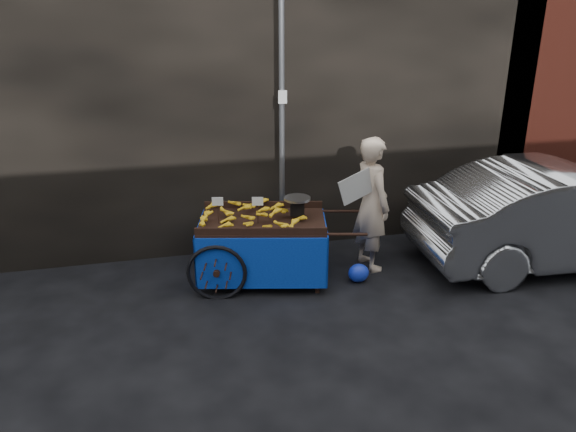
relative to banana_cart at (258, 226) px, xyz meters
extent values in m
plane|color=black|center=(0.19, -0.59, -0.78)|extent=(80.00, 80.00, 0.00)
cube|color=black|center=(-0.81, 2.01, 1.72)|extent=(11.00, 2.00, 5.00)
cube|color=#591E14|center=(5.69, 2.01, 1.72)|extent=(3.00, 2.00, 5.00)
cylinder|color=slate|center=(0.49, 0.71, 1.22)|extent=(0.08, 0.08, 4.00)
cube|color=white|center=(0.49, 0.66, 1.62)|extent=(0.12, 0.02, 0.18)
cube|color=black|center=(0.05, -0.01, 0.06)|extent=(1.87, 1.40, 0.06)
cube|color=black|center=(0.16, 0.47, 0.13)|extent=(1.65, 0.41, 0.10)
cube|color=black|center=(-0.06, -0.49, 0.13)|extent=(1.65, 0.41, 0.10)
cube|color=black|center=(0.68, -0.59, -0.36)|extent=(0.06, 0.06, 0.84)
cube|color=black|center=(0.86, 0.23, -0.36)|extent=(0.06, 0.06, 0.84)
cylinder|color=black|center=(1.03, -0.67, 0.06)|extent=(0.52, 0.16, 0.04)
cylinder|color=black|center=(1.22, 0.15, 0.06)|extent=(0.52, 0.16, 0.04)
torus|color=black|center=(-0.64, -0.44, -0.42)|extent=(0.78, 0.23, 0.79)
torus|color=black|center=(-0.38, 0.67, -0.42)|extent=(0.78, 0.23, 0.79)
cylinder|color=black|center=(-0.51, 0.12, -0.42)|extent=(0.31, 1.16, 0.05)
cube|color=#08279B|center=(-0.07, -0.53, -0.30)|extent=(1.68, 0.40, 0.71)
cube|color=#08279B|center=(0.17, 0.51, -0.30)|extent=(1.68, 0.40, 0.71)
cube|color=#08279B|center=(-0.78, 0.18, -0.30)|extent=(0.26, 1.07, 0.71)
cube|color=#08279B|center=(0.88, -0.20, -0.30)|extent=(0.26, 1.07, 0.71)
cube|color=black|center=(0.53, -0.07, 0.23)|extent=(0.22, 0.19, 0.17)
cylinder|color=silver|center=(0.53, -0.07, 0.38)|extent=(0.43, 0.43, 0.03)
cube|color=white|center=(-0.54, 0.00, 0.40)|extent=(0.15, 0.04, 0.12)
cube|color=white|center=(-0.02, -0.11, 0.40)|extent=(0.15, 0.04, 0.12)
imported|color=#CAB196|center=(1.63, 0.02, 0.18)|extent=(0.59, 0.78, 1.93)
cube|color=silver|center=(1.33, -0.16, 0.52)|extent=(0.58, 0.14, 0.50)
ellipsoid|color=#1A32C5|center=(1.31, -0.42, -0.65)|extent=(0.29, 0.23, 0.26)
imported|color=silver|center=(4.46, -0.48, -0.05)|extent=(4.55, 1.77, 1.48)
camera|label=1|loc=(-1.24, -6.93, 2.88)|focal=35.00mm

